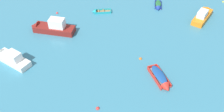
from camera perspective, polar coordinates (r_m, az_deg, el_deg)
name	(u,v)px	position (r m, az deg, el deg)	size (l,w,h in m)	color
rowboat_deep_blue_back_row_center	(158,6)	(43.02, 11.08, 11.77)	(1.20, 3.29, 1.03)	gray
motor_launch_orange_midfield_right	(203,15)	(41.79, 21.18, 9.21)	(4.11, 6.13, 2.09)	orange
motor_launch_white_center	(11,58)	(33.45, -23.30, -0.35)	(5.95, 3.79, 2.12)	white
rowboat_turquoise_far_left	(98,12)	(40.84, -3.48, 10.63)	(3.41, 1.86, 0.99)	#99754C
motor_launch_maroon_near_camera	(51,27)	(37.03, -14.43, 6.75)	(7.00, 2.28, 2.64)	maroon
rowboat_red_back_row_left	(162,80)	(28.87, 11.89, -5.64)	(3.15, 4.41, 1.24)	gray
mooring_buoy_outer_edge	(140,59)	(31.65, 6.88, -0.69)	(0.41, 0.41, 0.41)	orange
mooring_buoy_near_foreground	(57,13)	(41.72, -13.10, 10.03)	(0.40, 0.40, 0.40)	red
mooring_buoy_between_boats_left	(223,2)	(48.41, 25.23, 11.70)	(0.33, 0.33, 0.33)	yellow
mooring_buoy_central	(98,109)	(26.14, -3.48, -12.55)	(0.42, 0.42, 0.42)	red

